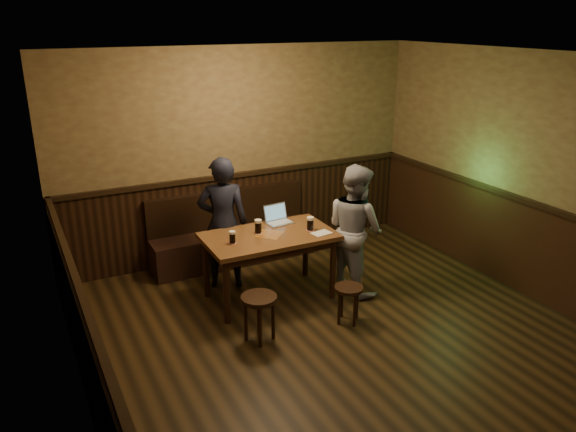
# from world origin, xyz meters

# --- Properties ---
(room) EXTENTS (5.04, 6.04, 2.84)m
(room) POSITION_xyz_m (0.00, 0.22, 1.20)
(room) COLOR black
(room) RESTS_ON ground
(bench) EXTENTS (2.20, 0.50, 0.95)m
(bench) POSITION_xyz_m (-0.27, 2.75, 0.31)
(bench) COLOR black
(bench) RESTS_ON ground
(pub_table) EXTENTS (1.49, 0.87, 0.80)m
(pub_table) POSITION_xyz_m (-0.27, 1.57, 0.69)
(pub_table) COLOR #573618
(pub_table) RESTS_ON ground
(stool_left) EXTENTS (0.47, 0.47, 0.49)m
(stool_left) POSITION_xyz_m (-0.76, 0.78, 0.40)
(stool_left) COLOR black
(stool_left) RESTS_ON ground
(stool_right) EXTENTS (0.33, 0.33, 0.42)m
(stool_right) POSITION_xyz_m (0.24, 0.67, 0.34)
(stool_right) COLOR black
(stool_right) RESTS_ON ground
(pint_left) EXTENTS (0.09, 0.09, 0.14)m
(pint_left) POSITION_xyz_m (-0.74, 1.52, 0.86)
(pint_left) COLOR #A72514
(pint_left) RESTS_ON pub_table
(pint_mid) EXTENTS (0.11, 0.11, 0.17)m
(pint_mid) POSITION_xyz_m (-0.37, 1.66, 0.88)
(pint_mid) COLOR #A72514
(pint_mid) RESTS_ON pub_table
(pint_right) EXTENTS (0.11, 0.11, 0.16)m
(pint_right) POSITION_xyz_m (0.21, 1.47, 0.87)
(pint_right) COLOR #A72514
(pint_right) RESTS_ON pub_table
(laptop) EXTENTS (0.32, 0.27, 0.21)m
(laptop) POSITION_xyz_m (-0.02, 1.88, 0.85)
(laptop) COLOR silver
(laptop) RESTS_ON pub_table
(menu) EXTENTS (0.24, 0.18, 0.00)m
(menu) POSITION_xyz_m (0.28, 1.34, 0.79)
(menu) COLOR silver
(menu) RESTS_ON pub_table
(person_suit) EXTENTS (0.69, 0.57, 1.63)m
(person_suit) POSITION_xyz_m (-0.63, 2.10, 0.81)
(person_suit) COLOR black
(person_suit) RESTS_ON ground
(person_grey) EXTENTS (0.68, 0.83, 1.56)m
(person_grey) POSITION_xyz_m (0.72, 1.31, 0.78)
(person_grey) COLOR #939399
(person_grey) RESTS_ON ground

